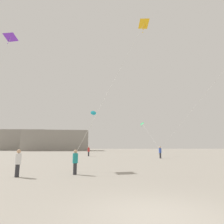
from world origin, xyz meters
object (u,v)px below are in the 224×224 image
(person_in_teal, at_px, (75,161))
(kite_amber_delta, at_px, (143,26))
(kite_emerald_delta, at_px, (142,124))
(person_in_red, at_px, (89,151))
(building_left_hall, at_px, (22,140))
(person_in_blue, at_px, (160,152))
(kite_violet_delta, at_px, (10,39))
(person_in_white, at_px, (18,162))
(kite_cyan_diamond, at_px, (93,113))
(building_centre_hall, at_px, (58,141))

(person_in_teal, relative_size, kite_amber_delta, 0.12)
(kite_amber_delta, distance_m, kite_emerald_delta, 22.92)
(person_in_red, xyz_separation_m, building_left_hall, (-33.92, 57.78, 3.77))
(building_left_hall, bearing_deg, kite_emerald_delta, -51.93)
(person_in_blue, relative_size, kite_violet_delta, 0.14)
(person_in_teal, height_order, kite_emerald_delta, kite_emerald_delta)
(person_in_white, xyz_separation_m, kite_cyan_diamond, (3.95, 24.22, 7.29))
(person_in_white, xyz_separation_m, person_in_red, (3.16, 24.70, 0.10))
(kite_cyan_diamond, relative_size, building_left_hall, 0.32)
(kite_violet_delta, relative_size, building_centre_hall, 0.48)
(kite_amber_delta, distance_m, kite_violet_delta, 15.02)
(kite_cyan_diamond, distance_m, building_left_hall, 67.89)
(kite_cyan_diamond, xyz_separation_m, kite_emerald_delta, (9.84, 1.39, -2.00))
(kite_cyan_diamond, relative_size, kite_emerald_delta, 0.78)
(building_left_hall, bearing_deg, kite_amber_delta, -63.03)
(person_in_white, xyz_separation_m, building_left_hall, (-30.75, 82.48, 3.88))
(person_in_teal, xyz_separation_m, kite_cyan_diamond, (0.64, 23.45, 7.31))
(person_in_teal, relative_size, kite_violet_delta, 0.12)
(person_in_red, bearing_deg, kite_violet_delta, 163.20)
(person_in_red, distance_m, kite_violet_delta, 22.26)
(person_in_teal, height_order, person_in_red, person_in_red)
(person_in_red, height_order, kite_emerald_delta, kite_emerald_delta)
(kite_emerald_delta, distance_m, kite_violet_delta, 26.72)
(kite_emerald_delta, bearing_deg, building_centre_hall, 117.60)
(person_in_white, distance_m, building_centre_hall, 77.50)
(kite_amber_delta, bearing_deg, kite_cyan_diamond, 104.26)
(kite_emerald_delta, distance_m, building_left_hall, 72.25)
(person_in_red, relative_size, kite_emerald_delta, 0.19)
(kite_violet_delta, bearing_deg, kite_amber_delta, -16.62)
(person_in_white, distance_m, kite_emerald_delta, 29.56)
(person_in_blue, height_order, building_left_hall, building_left_hall)
(person_in_blue, bearing_deg, person_in_teal, 106.49)
(person_in_red, relative_size, building_left_hall, 0.08)
(person_in_white, distance_m, person_in_blue, 22.27)
(kite_amber_delta, relative_size, kite_cyan_diamond, 1.71)
(kite_cyan_diamond, height_order, kite_emerald_delta, kite_cyan_diamond)
(kite_violet_delta, height_order, building_left_hall, kite_violet_delta)
(person_in_blue, xyz_separation_m, building_left_hall, (-45.12, 65.47, 3.77))
(person_in_teal, height_order, kite_cyan_diamond, kite_cyan_diamond)
(person_in_white, height_order, person_in_red, person_in_red)
(kite_violet_delta, bearing_deg, person_in_blue, 22.92)
(person_in_teal, xyz_separation_m, person_in_white, (-3.30, -0.77, 0.02))
(person_in_red, bearing_deg, person_in_teal, -168.40)
(person_in_red, bearing_deg, building_centre_hall, 28.39)
(person_in_red, height_order, building_left_hall, building_left_hall)
(person_in_red, relative_size, kite_amber_delta, 0.14)
(person_in_white, bearing_deg, kite_emerald_delta, 132.49)
(kite_cyan_diamond, bearing_deg, kite_emerald_delta, 8.02)
(kite_violet_delta, distance_m, building_centre_hall, 68.78)
(kite_violet_delta, bearing_deg, person_in_red, 61.92)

